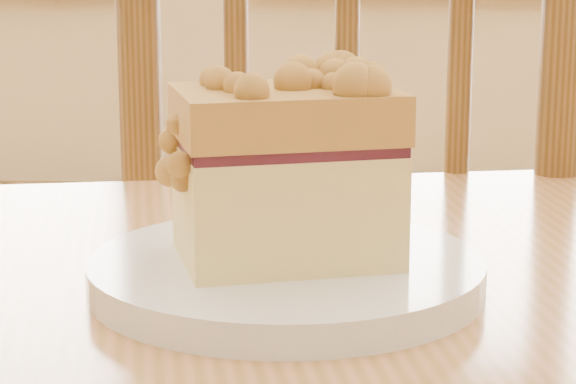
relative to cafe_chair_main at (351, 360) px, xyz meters
The scene contains 3 objects.
cafe_chair_main is the anchor object (origin of this frame).
plate 0.57m from the cafe_chair_main, 95.60° to the right, with size 0.23×0.23×0.02m.
cake_slice 0.60m from the cafe_chair_main, 95.64° to the right, with size 0.14×0.12×0.12m.
Camera 1 is at (-0.26, -0.33, 0.95)m, focal length 70.00 mm.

